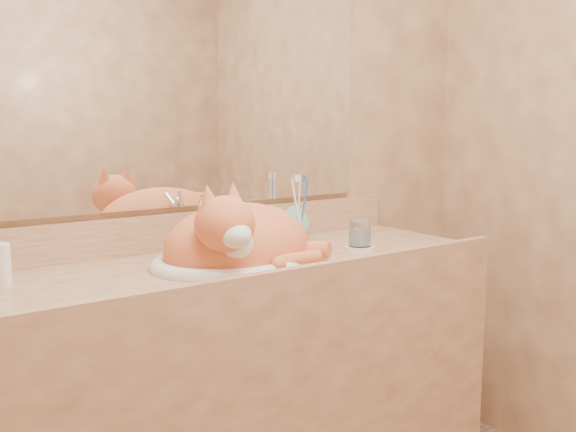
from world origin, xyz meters
TOP-DOWN VIEW (x-y plane):
  - wall_back at (0.00, 1.00)m, footprint 2.40×0.02m
  - vanity_counter at (0.00, 0.72)m, footprint 1.60×0.55m
  - mirror at (0.00, 0.99)m, footprint 1.30×0.02m
  - sink_basin at (-0.02, 0.70)m, footprint 0.58×0.52m
  - faucet at (-0.02, 0.89)m, footprint 0.07×0.13m
  - cat at (-0.01, 0.69)m, footprint 0.49×0.41m
  - soap_dispenser at (0.14, 0.82)m, footprint 0.11×0.11m
  - toothbrush_cup at (0.36, 0.89)m, footprint 0.14×0.14m
  - toothbrushes at (0.36, 0.89)m, footprint 0.04×0.04m
  - saucer at (0.42, 0.66)m, footprint 0.10×0.10m
  - water_glass at (0.42, 0.66)m, footprint 0.07×0.07m
  - lotion_bottle at (-0.62, 0.84)m, footprint 0.04×0.04m

SIDE VIEW (x-z plane):
  - vanity_counter at x=0.00m, z-range 0.00..0.85m
  - saucer at x=0.42m, z-range 0.85..0.86m
  - toothbrush_cup at x=0.36m, z-range 0.85..0.95m
  - water_glass at x=0.42m, z-range 0.86..0.94m
  - lotion_bottle at x=-0.62m, z-range 0.85..0.96m
  - sink_basin at x=-0.02m, z-range 0.85..1.00m
  - cat at x=-0.01m, z-range 0.80..1.06m
  - faucet at x=-0.02m, z-range 0.85..1.02m
  - soap_dispenser at x=0.14m, z-range 0.85..1.04m
  - toothbrushes at x=0.36m, z-range 0.87..1.10m
  - wall_back at x=0.00m, z-range 0.00..2.50m
  - mirror at x=0.00m, z-range 0.99..1.79m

